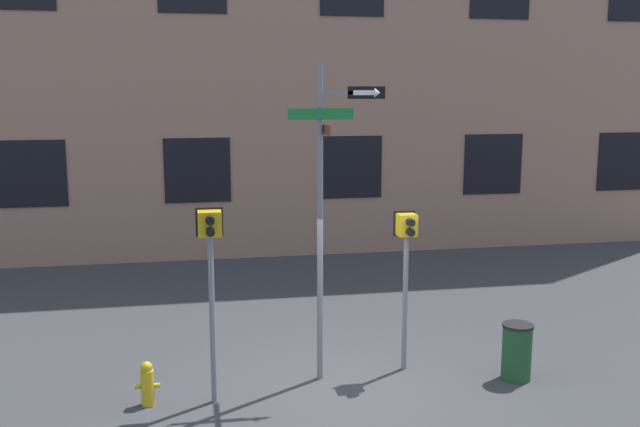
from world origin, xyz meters
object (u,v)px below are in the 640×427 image
object	(u,v)px
fire_hydrant	(147,384)
pedestrian_signal_right	(406,250)
trash_bin	(517,352)
pedestrian_signal_left	(211,254)
street_sign_pole	(325,200)

from	to	relation	value
fire_hydrant	pedestrian_signal_right	bearing A→B (deg)	8.40
pedestrian_signal_right	trash_bin	xyz separation A→B (m)	(1.57, -0.70, -1.50)
pedestrian_signal_left	trash_bin	size ratio (longest dim) A/B	3.17
pedestrian_signal_right	fire_hydrant	size ratio (longest dim) A/B	3.95
fire_hydrant	trash_bin	distance (m)	5.51
pedestrian_signal_left	pedestrian_signal_right	distance (m)	3.09
fire_hydrant	trash_bin	size ratio (longest dim) A/B	0.73
pedestrian_signal_right	street_sign_pole	bearing A→B (deg)	-174.81
street_sign_pole	trash_bin	bearing A→B (deg)	-11.42
pedestrian_signal_right	fire_hydrant	distance (m)	4.30
trash_bin	pedestrian_signal_right	bearing A→B (deg)	156.03
pedestrian_signal_left	fire_hydrant	bearing A→B (deg)	175.26
pedestrian_signal_left	pedestrian_signal_right	bearing A→B (deg)	12.32
pedestrian_signal_left	pedestrian_signal_right	size ratio (longest dim) A/B	1.10
pedestrian_signal_left	trash_bin	bearing A→B (deg)	-0.51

